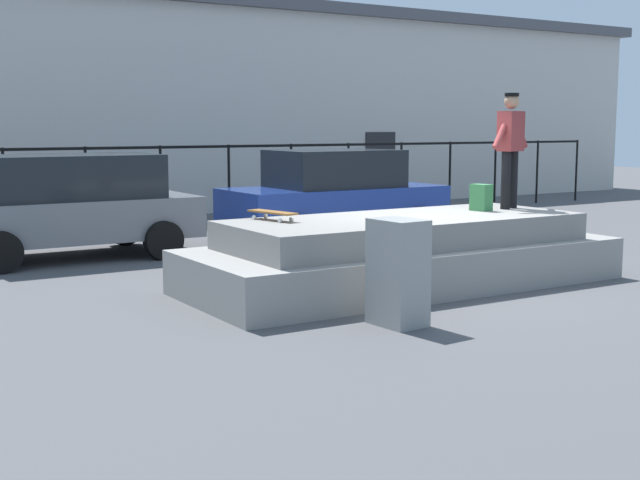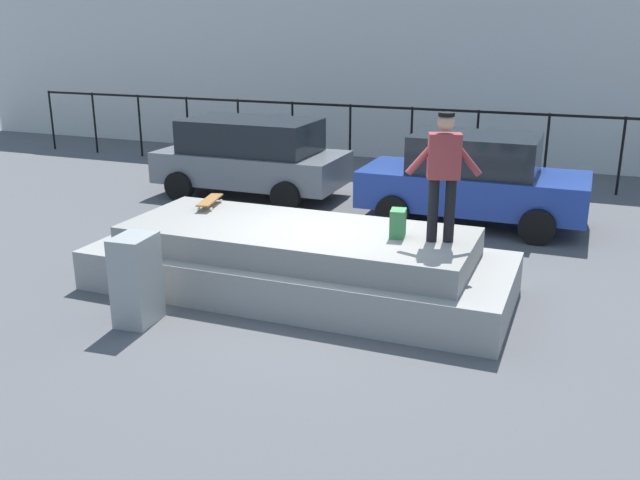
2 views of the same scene
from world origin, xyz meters
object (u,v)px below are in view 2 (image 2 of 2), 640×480
object	(u,v)px
utility_box	(136,280)
skateboard	(210,200)
car_blue_sedan_mid	(473,179)
backpack	(398,223)
car_grey_hatchback_near	(251,156)
skateboarder	(444,168)

from	to	relation	value
utility_box	skateboard	bearing A→B (deg)	92.05
car_blue_sedan_mid	utility_box	bearing A→B (deg)	-117.04
backpack	utility_box	bearing A→B (deg)	113.69
skateboard	car_grey_hatchback_near	world-z (taller)	car_grey_hatchback_near
skateboarder	backpack	xyz separation A→B (m)	(-0.58, -0.03, -0.80)
skateboarder	utility_box	size ratio (longest dim) A/B	1.45
car_grey_hatchback_near	utility_box	bearing A→B (deg)	-75.34
skateboarder	utility_box	bearing A→B (deg)	-151.34
skateboarder	backpack	distance (m)	0.98
skateboarder	car_grey_hatchback_near	size ratio (longest dim) A/B	0.41
car_grey_hatchback_near	car_blue_sedan_mid	size ratio (longest dim) A/B	0.97
skateboard	car_blue_sedan_mid	distance (m)	5.25
car_grey_hatchback_near	utility_box	size ratio (longest dim) A/B	3.51
car_grey_hatchback_near	backpack	bearing A→B (deg)	-45.86
utility_box	car_grey_hatchback_near	bearing A→B (deg)	100.18
skateboard	utility_box	xyz separation A→B (m)	(0.27, -2.37, -0.47)
skateboard	skateboarder	bearing A→B (deg)	-6.82
skateboard	car_grey_hatchback_near	distance (m)	4.60
car_grey_hatchback_near	car_blue_sedan_mid	xyz separation A→B (m)	(4.97, -0.43, -0.03)
skateboarder	car_grey_hatchback_near	bearing A→B (deg)	137.61
skateboarder	skateboard	distance (m)	3.90
skateboarder	backpack	size ratio (longest dim) A/B	4.42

